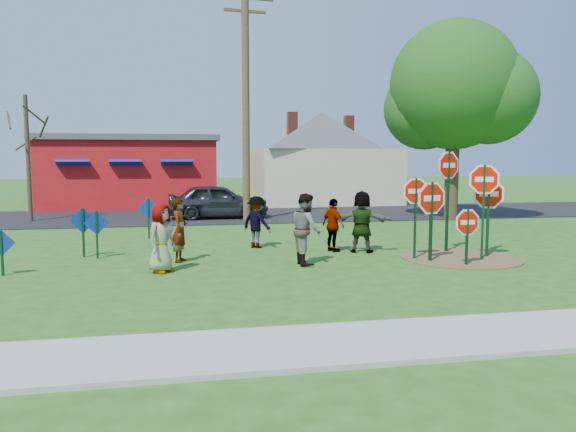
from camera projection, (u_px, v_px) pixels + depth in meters
The scene contains 27 objects.
ground at pixel (291, 258), 15.29m from camera, with size 120.00×120.00×0.00m, color #2A5217.
sidewalk at pixel (387, 341), 8.26m from camera, with size 22.00×1.80×0.08m, color #9E9E99.
road at pixel (243, 215), 26.51m from camera, with size 120.00×7.50×0.04m, color black.
dirt_patch at pixel (461, 258), 15.17m from camera, with size 3.20×3.20×0.03m, color brown.
red_building at pixel (132, 171), 31.60m from camera, with size 9.40×7.69×3.90m.
cream_house at pixel (321, 154), 33.60m from camera, with size 9.40×9.40×6.50m.
stop_sign_a at pixel (431, 204), 14.58m from camera, with size 1.15×0.27×2.26m.
stop_sign_b at pixel (448, 175), 15.97m from camera, with size 1.03×0.39×3.05m.
stop_sign_c at pixel (484, 189), 14.91m from camera, with size 0.99×0.47×2.69m.
stop_sign_d at pixel (489, 187), 15.56m from camera, with size 0.91×0.51×2.64m.
stop_sign_e at pixel (467, 226), 14.09m from camera, with size 0.92×0.09×1.57m.
stop_sign_f at pixel (489, 199), 15.21m from camera, with size 1.07×0.38×2.31m.
stop_sign_g at pixel (416, 199), 14.91m from camera, with size 0.96×0.08×2.32m.
blue_diamond_a at pixel (2, 248), 12.92m from camera, with size 0.62×0.06×1.08m.
blue_diamond_b at pixel (83, 227), 15.32m from camera, with size 0.70×0.20×1.37m.
blue_diamond_c at pixel (97, 229), 15.11m from camera, with size 0.66×0.15×1.31m.
blue_diamond_d at pixel (149, 213), 18.84m from camera, with size 0.70×0.07×1.38m.
person_a at pixel (161, 238), 13.29m from camera, with size 0.81×0.52×1.65m, color #3B3B80.
person_b at pixel (180, 230), 14.64m from camera, with size 0.61×0.40×1.68m, color #217B70.
person_c at pixel (306, 229), 14.28m from camera, with size 0.89×0.69×1.83m, color brown.
person_d at pixel (257, 222), 16.91m from camera, with size 1.01×0.58×1.56m, color #36373B.
person_e at pixel (333, 225), 16.22m from camera, with size 0.91×0.38×1.55m, color #533763.
person_f at pixel (362, 222), 16.08m from camera, with size 1.66×0.53×1.78m, color #1C4F26.
suv at pixel (218, 201), 24.91m from camera, with size 1.79×4.46×1.52m, color #2C2C31.
utility_pole at pixel (246, 97), 23.36m from camera, with size 2.42×0.42×9.91m.
leafy_tree at pixel (457, 92), 23.99m from camera, with size 6.01×5.48×8.54m.
bare_tree_west at pixel (27, 140), 23.47m from camera, with size 1.80×1.80×5.32m.
Camera 1 is at (-2.97, -14.79, 2.73)m, focal length 35.00 mm.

